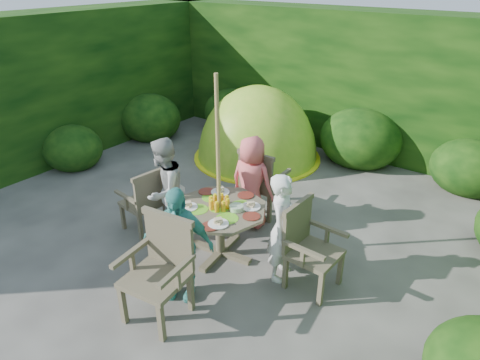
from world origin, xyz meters
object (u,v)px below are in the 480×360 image
Objects in this scene: garden_chair_left at (146,200)px; dome_tent at (257,157)px; patio_table at (220,215)px; child_front at (178,244)px; child_left at (164,190)px; garden_chair_front at (160,267)px; parasol_pole at (219,173)px; garden_chair_right at (308,245)px; child_right at (283,228)px; garden_chair_back at (261,182)px; child_back at (252,182)px.

dome_tent reaches higher than garden_chair_left.
child_front is at bearing -82.91° from patio_table.
child_front is (0.90, -0.69, -0.03)m from child_left.
garden_chair_front is at bearing 60.05° from garden_chair_left.
parasol_pole is at bearing 72.46° from child_front.
garden_chair_right is at bearing 8.09° from parasol_pole.
child_right is at bearing 104.72° from garden_chair_left.
child_right is at bearing 53.80° from garden_chair_front.
parasol_pole reaches higher than dome_tent.
child_front is at bearing -80.55° from dome_tent.
garden_chair_left is 0.92× the size of garden_chair_back.
child_left reaches higher than child_front.
child_left is 1.13m from child_back.
garden_chair_left is 1.54m from garden_chair_front.
garden_chair_front is 0.75× the size of child_left.
dome_tent is at bearing 24.43° from child_right.
garden_chair_left is at bearing 100.60° from garden_chair_right.
garden_chair_back is at bearing 97.71° from parasol_pole.
garden_chair_left is 2.90m from dome_tent.
child_back is (-0.24, 1.87, 0.09)m from garden_chair_front.
child_front is 0.48× the size of dome_tent.
child_right is 0.99× the size of child_front.
garden_chair_right is (1.09, 0.15, -0.60)m from parasol_pole.
dome_tent is at bearing 103.85° from garden_chair_front.
child_back is (-0.11, 0.79, 0.07)m from patio_table.
patio_table is at bearing 93.61° from child_back.
garden_chair_back reaches higher than patio_table.
child_left is at bearing 100.17° from garden_chair_right.
garden_chair_right is 3.54m from dome_tent.
child_left is at bearing -172.57° from patio_table.
garden_chair_right is at bearing 105.00° from garden_chair_left.
garden_chair_right is 2.20m from garden_chair_left.
child_right is at bearing 79.59° from child_left.
garden_chair_front is at bearing 94.68° from garden_chair_back.
child_back is (0.99, 0.95, 0.17)m from garden_chair_left.
parasol_pole is 0.93m from child_right.
garden_chair_left is 0.86× the size of garden_chair_front.
garden_chair_left is (-2.18, -0.31, -0.03)m from garden_chair_right.
dome_tent is at bearing 45.86° from garden_chair_right.
patio_table is 1.46× the size of garden_chair_left.
parasol_pole is 0.93m from child_back.
child_front is at bearing 94.70° from garden_chair_back.
dome_tent reaches higher than garden_chair_front.
child_front is at bearing 34.59° from child_left.
garden_chair_left is at bearing -96.89° from child_left.
child_back is (0.69, 0.90, -0.04)m from child_left.
garden_chair_back is (0.95, 1.25, 0.04)m from garden_chair_left.
garden_chair_front reaches higher than garden_chair_right.
parasol_pole is at bearing 82.60° from child_right.
garden_chair_left reaches higher than patio_table.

